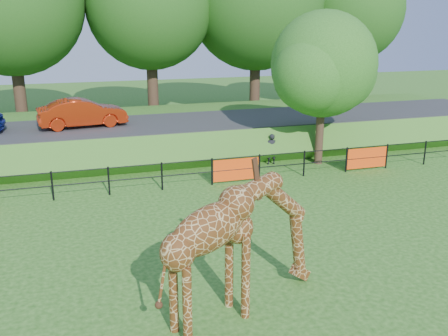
# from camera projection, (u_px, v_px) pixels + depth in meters

# --- Properties ---
(ground) EXTENTS (90.00, 90.00, 0.00)m
(ground) POSITION_uv_depth(u_px,v_px,m) (223.00, 294.00, 11.96)
(ground) COLOR #215415
(ground) RESTS_ON ground
(giraffe) EXTENTS (4.34, 2.34, 3.11)m
(giraffe) POSITION_uv_depth(u_px,v_px,m) (242.00, 246.00, 10.89)
(giraffe) COLOR #5A2F12
(giraffe) RESTS_ON ground
(perimeter_fence) EXTENTS (28.07, 0.10, 1.10)m
(perimeter_fence) POSITION_uv_depth(u_px,v_px,m) (162.00, 176.00, 19.13)
(perimeter_fence) COLOR black
(perimeter_fence) RESTS_ON ground
(embankment) EXTENTS (40.00, 9.00, 1.30)m
(embankment) POSITION_uv_depth(u_px,v_px,m) (136.00, 133.00, 25.97)
(embankment) COLOR #215415
(embankment) RESTS_ON ground
(road) EXTENTS (40.00, 5.00, 0.12)m
(road) POSITION_uv_depth(u_px,v_px,m) (139.00, 125.00, 24.40)
(road) COLOR #333336
(road) RESTS_ON embankment
(car_red) EXTENTS (4.21, 1.91, 1.34)m
(car_red) POSITION_uv_depth(u_px,v_px,m) (82.00, 113.00, 23.55)
(car_red) COLOR #B0290C
(car_red) RESTS_ON road
(visitor) EXTENTS (0.53, 0.36, 1.41)m
(visitor) POSITION_uv_depth(u_px,v_px,m) (271.00, 149.00, 22.52)
(visitor) COLOR black
(visitor) RESTS_ON ground
(tree_east) EXTENTS (5.40, 4.71, 6.76)m
(tree_east) POSITION_uv_depth(u_px,v_px,m) (325.00, 68.00, 21.70)
(tree_east) COLOR #322116
(tree_east) RESTS_ON ground
(bg_tree_line) EXTENTS (37.30, 8.80, 11.82)m
(bg_tree_line) POSITION_uv_depth(u_px,v_px,m) (148.00, 5.00, 30.60)
(bg_tree_line) COLOR #322116
(bg_tree_line) RESTS_ON ground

